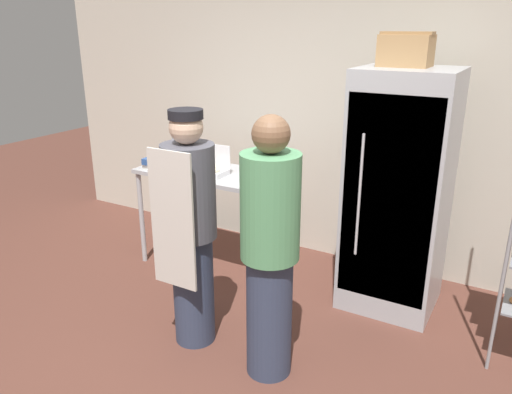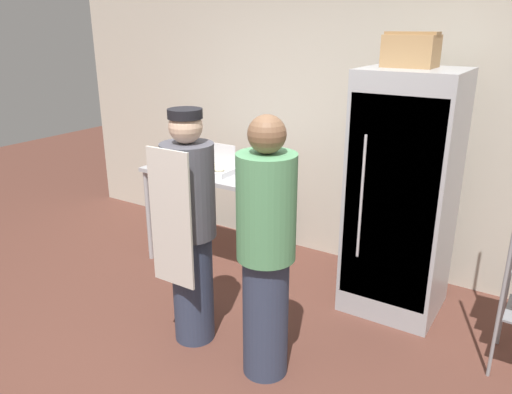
{
  "view_description": "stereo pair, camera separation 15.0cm",
  "coord_description": "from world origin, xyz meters",
  "px_view_note": "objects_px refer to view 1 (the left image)",
  "views": [
    {
      "loc": [
        1.53,
        -2.06,
        2.12
      ],
      "look_at": [
        -0.04,
        0.68,
        1.02
      ],
      "focal_mm": 35.0,
      "sensor_mm": 36.0,
      "label": 1
    },
    {
      "loc": [
        1.66,
        -1.99,
        2.12
      ],
      "look_at": [
        -0.04,
        0.68,
        1.02
      ],
      "focal_mm": 35.0,
      "sensor_mm": 36.0,
      "label": 2
    }
  ],
  "objects_px": {
    "donut_box": "(210,169)",
    "person_baker": "(190,228)",
    "blender_pitcher": "(178,148)",
    "binder_stack": "(162,163)",
    "refrigerator": "(398,193)",
    "cardboard_storage_box": "(406,50)",
    "person_customer": "(270,251)"
  },
  "relations": [
    {
      "from": "donut_box",
      "to": "person_baker",
      "type": "relative_size",
      "value": 0.17
    },
    {
      "from": "person_customer",
      "to": "refrigerator",
      "type": "bearing_deg",
      "value": 70.45
    },
    {
      "from": "refrigerator",
      "to": "binder_stack",
      "type": "xyz_separation_m",
      "value": [
        -2.01,
        -0.31,
        0.03
      ]
    },
    {
      "from": "refrigerator",
      "to": "person_customer",
      "type": "distance_m",
      "value": 1.3
    },
    {
      "from": "donut_box",
      "to": "cardboard_storage_box",
      "type": "height_order",
      "value": "cardboard_storage_box"
    },
    {
      "from": "cardboard_storage_box",
      "to": "person_customer",
      "type": "bearing_deg",
      "value": -106.36
    },
    {
      "from": "blender_pitcher",
      "to": "binder_stack",
      "type": "xyz_separation_m",
      "value": [
        0.04,
        -0.29,
        -0.07
      ]
    },
    {
      "from": "blender_pitcher",
      "to": "person_customer",
      "type": "distance_m",
      "value": 2.03
    },
    {
      "from": "refrigerator",
      "to": "binder_stack",
      "type": "height_order",
      "value": "refrigerator"
    },
    {
      "from": "cardboard_storage_box",
      "to": "person_customer",
      "type": "relative_size",
      "value": 0.21
    },
    {
      "from": "person_baker",
      "to": "donut_box",
      "type": "bearing_deg",
      "value": 117.34
    },
    {
      "from": "blender_pitcher",
      "to": "person_customer",
      "type": "xyz_separation_m",
      "value": [
        1.62,
        -1.21,
        -0.18
      ]
    },
    {
      "from": "person_customer",
      "to": "donut_box",
      "type": "bearing_deg",
      "value": 138.48
    },
    {
      "from": "cardboard_storage_box",
      "to": "refrigerator",
      "type": "bearing_deg",
      "value": -45.85
    },
    {
      "from": "refrigerator",
      "to": "person_customer",
      "type": "relative_size",
      "value": 1.11
    },
    {
      "from": "blender_pitcher",
      "to": "binder_stack",
      "type": "distance_m",
      "value": 0.31
    },
    {
      "from": "cardboard_storage_box",
      "to": "person_customer",
      "type": "height_order",
      "value": "cardboard_storage_box"
    },
    {
      "from": "cardboard_storage_box",
      "to": "person_baker",
      "type": "height_order",
      "value": "cardboard_storage_box"
    },
    {
      "from": "donut_box",
      "to": "cardboard_storage_box",
      "type": "bearing_deg",
      "value": 11.86
    },
    {
      "from": "person_baker",
      "to": "cardboard_storage_box",
      "type": "bearing_deg",
      "value": 51.43
    },
    {
      "from": "person_baker",
      "to": "person_customer",
      "type": "height_order",
      "value": "person_customer"
    },
    {
      "from": "donut_box",
      "to": "cardboard_storage_box",
      "type": "xyz_separation_m",
      "value": [
        1.47,
        0.31,
        1.0
      ]
    },
    {
      "from": "blender_pitcher",
      "to": "person_baker",
      "type": "xyz_separation_m",
      "value": [
        1.01,
        -1.17,
        -0.18
      ]
    },
    {
      "from": "binder_stack",
      "to": "cardboard_storage_box",
      "type": "distance_m",
      "value": 2.23
    },
    {
      "from": "donut_box",
      "to": "person_customer",
      "type": "relative_size",
      "value": 0.17
    },
    {
      "from": "refrigerator",
      "to": "person_baker",
      "type": "distance_m",
      "value": 1.58
    },
    {
      "from": "person_baker",
      "to": "person_customer",
      "type": "bearing_deg",
      "value": -3.59
    },
    {
      "from": "refrigerator",
      "to": "person_baker",
      "type": "height_order",
      "value": "refrigerator"
    },
    {
      "from": "binder_stack",
      "to": "person_customer",
      "type": "xyz_separation_m",
      "value": [
        1.58,
        -0.91,
        -0.11
      ]
    },
    {
      "from": "donut_box",
      "to": "person_baker",
      "type": "bearing_deg",
      "value": -62.66
    },
    {
      "from": "refrigerator",
      "to": "cardboard_storage_box",
      "type": "bearing_deg",
      "value": 134.15
    },
    {
      "from": "donut_box",
      "to": "blender_pitcher",
      "type": "bearing_deg",
      "value": 156.03
    }
  ]
}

